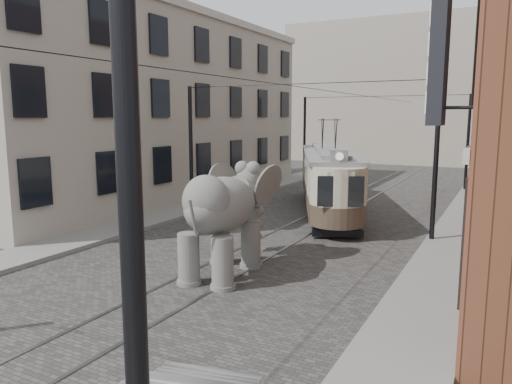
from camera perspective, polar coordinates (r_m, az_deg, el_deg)
The scene contains 9 objects.
ground at distance 15.44m, azimuth -3.22°, elevation -8.69°, with size 120.00×120.00×0.00m, color #464441.
tram_rails at distance 15.43m, azimuth -3.22°, elevation -8.64°, with size 1.54×80.00×0.02m, color slate, non-canonical shape.
sidewalk_right at distance 13.51m, azimuth 19.66°, elevation -11.48°, with size 2.00×60.00×0.15m, color slate.
sidewalk_left at distance 19.46m, azimuth -19.96°, elevation -5.28°, with size 2.00×60.00×0.15m, color slate.
stucco_building at distance 29.27m, azimuth -11.89°, elevation 9.38°, with size 7.00×24.00×10.00m, color #A19685.
distant_block at distance 53.21m, azimuth 19.84°, elevation 10.90°, with size 28.00×10.00×14.00m, color #A19685.
catenary at distance 19.33m, azimuth 3.84°, elevation 3.95°, with size 11.00×30.20×6.00m, color black, non-canonical shape.
tram at distance 24.06m, azimuth 8.47°, elevation 3.08°, with size 2.35×11.39×4.52m, color #BFB59B, non-canonical shape.
elephant at distance 14.20m, azimuth -4.12°, elevation -3.47°, with size 2.92×5.30×3.25m, color #65625D, non-canonical shape.
Camera 1 is at (7.59, -12.61, 4.66)m, focal length 34.11 mm.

